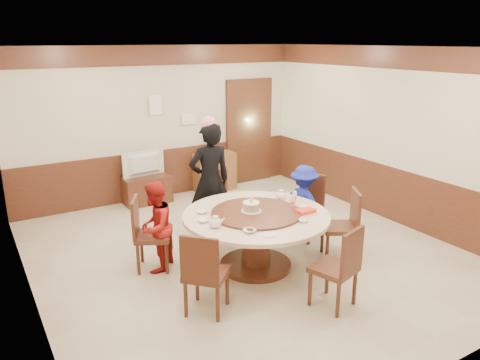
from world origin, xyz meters
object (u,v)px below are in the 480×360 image
thermos (211,144)px  birthday_cake (251,207)px  shrimp_platter (306,212)px  television (145,164)px  tv_stand (147,190)px  person_standing (210,181)px  person_blue (304,204)px  side_cabinet (214,172)px  person_red (155,227)px  banquet_table (256,229)px

thermos → birthday_cake: bearing=-108.7°
birthday_cake → shrimp_platter: 0.70m
television → tv_stand: bearing=180.0°
person_standing → birthday_cake: size_ratio=6.65×
person_standing → shrimp_platter: 1.64m
person_blue → thermos: 2.86m
person_standing → birthday_cake: (-0.01, -1.16, -0.04)m
person_blue → birthday_cake: person_blue is taller
person_blue → side_cabinet: bearing=-15.9°
person_red → person_blue: bearing=127.1°
television → thermos: (1.35, 0.03, 0.21)m
television → thermos: 1.37m
banquet_table → birthday_cake: 0.32m
tv_stand → thermos: size_ratio=2.24×
banquet_table → birthday_cake: bearing=135.4°
person_red → television: (0.81, 2.56, 0.14)m
television → person_standing: bearing=91.3°
person_blue → television: (-1.41, 2.81, 0.16)m
shrimp_platter → person_red: bearing=150.6°
thermos → television: bearing=-178.7°
television → thermos: thermos is taller
person_standing → tv_stand: size_ratio=2.07×
side_cabinet → shrimp_platter: bearing=-98.9°
television → banquet_table: bearing=88.9°
birthday_cake → thermos: (1.07, 3.16, 0.10)m
television → side_cabinet: 1.47m
person_blue → shrimp_platter: size_ratio=3.85×
person_standing → television: size_ratio=2.17×
person_standing → television: person_standing is taller
banquet_table → side_cabinet: (1.09, 3.21, -0.16)m
tv_stand → television: television is taller
person_standing → person_blue: 1.43m
person_standing → television: 2.00m
person_standing → shrimp_platter: size_ratio=5.86×
person_standing → thermos: 2.27m
person_blue → tv_stand: size_ratio=1.36×
tv_stand → thermos: 1.52m
shrimp_platter → thermos: thermos is taller
person_blue → person_red: bearing=68.1°
banquet_table → person_standing: bearing=91.9°
banquet_table → thermos: size_ratio=4.98×
shrimp_platter → tv_stand: size_ratio=0.35×
banquet_table → shrimp_platter: 0.68m
person_red → television: 2.69m
banquet_table → birthday_cake: birthday_cake is taller
banquet_table → birthday_cake: size_ratio=7.14×
television → side_cabinet: television is taller
television → side_cabinet: bearing=174.2°
person_blue → birthday_cake: bearing=90.5°
person_blue → thermos: (-0.05, 2.84, 0.36)m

